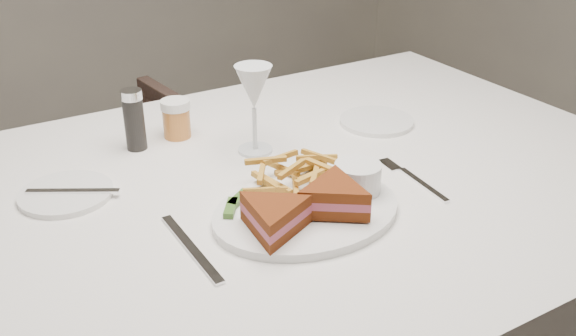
# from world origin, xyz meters

# --- Properties ---
(chair_far) EXTENTS (0.67, 0.63, 0.66)m
(chair_far) POSITION_xyz_m (0.23, 1.15, 0.33)
(chair_far) COLOR #46322B
(chair_far) RESTS_ON ground
(table_setting) EXTENTS (0.82, 0.63, 0.18)m
(table_setting) POSITION_xyz_m (0.28, 0.29, 0.79)
(table_setting) COLOR white
(table_setting) RESTS_ON table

